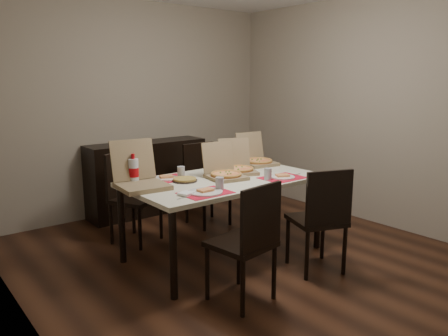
# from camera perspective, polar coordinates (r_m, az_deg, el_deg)

# --- Properties ---
(ground) EXTENTS (3.80, 4.00, 0.02)m
(ground) POSITION_cam_1_polar(r_m,az_deg,el_deg) (4.27, 2.06, -11.47)
(ground) COLOR #3D2012
(ground) RESTS_ON ground
(room_walls) EXTENTS (3.84, 4.02, 2.62)m
(room_walls) POSITION_cam_1_polar(r_m,az_deg,el_deg) (4.27, -1.64, 12.55)
(room_walls) COLOR gray
(room_walls) RESTS_ON ground
(sideboard) EXTENTS (1.50, 0.40, 0.90)m
(sideboard) POSITION_cam_1_polar(r_m,az_deg,el_deg) (5.54, -9.96, -1.24)
(sideboard) COLOR black
(sideboard) RESTS_ON ground
(dining_table) EXTENTS (1.80, 1.00, 0.75)m
(dining_table) POSITION_cam_1_polar(r_m,az_deg,el_deg) (4.08, 0.00, -2.29)
(dining_table) COLOR beige
(dining_table) RESTS_ON ground
(chair_near_left) EXTENTS (0.47, 0.47, 0.93)m
(chair_near_left) POSITION_cam_1_polar(r_m,az_deg,el_deg) (3.25, 3.21, -9.15)
(chair_near_left) COLOR black
(chair_near_left) RESTS_ON ground
(chair_near_right) EXTENTS (0.54, 0.54, 0.93)m
(chair_near_right) POSITION_cam_1_polar(r_m,az_deg,el_deg) (3.84, 12.55, -6.13)
(chair_near_right) COLOR black
(chair_near_right) RESTS_ON ground
(chair_far_left) EXTENTS (0.56, 0.56, 0.93)m
(chair_far_left) POSITION_cam_1_polar(r_m,az_deg,el_deg) (4.59, -12.22, -3.19)
(chair_far_left) COLOR black
(chair_far_left) RESTS_ON ground
(chair_far_right) EXTENTS (0.43, 0.43, 0.93)m
(chair_far_right) POSITION_cam_1_polar(r_m,az_deg,el_deg) (5.07, -2.57, -1.56)
(chair_far_right) COLOR black
(chair_far_right) RESTS_ON ground
(setting_near_left) EXTENTS (0.49, 0.30, 0.11)m
(setting_near_left) POSITION_cam_1_polar(r_m,az_deg,el_deg) (3.56, -2.25, -2.92)
(setting_near_left) COLOR red
(setting_near_left) RESTS_ON dining_table
(setting_near_right) EXTENTS (0.47, 0.30, 0.11)m
(setting_near_right) POSITION_cam_1_polar(r_m,az_deg,el_deg) (4.09, 7.12, -1.07)
(setting_near_right) COLOR red
(setting_near_right) RESTS_ON dining_table
(setting_far_left) EXTENTS (0.48, 0.30, 0.11)m
(setting_far_left) POSITION_cam_1_polar(r_m,az_deg,el_deg) (4.07, -7.26, -1.14)
(setting_far_left) COLOR red
(setting_far_left) RESTS_ON dining_table
(setting_far_right) EXTENTS (0.48, 0.30, 0.11)m
(setting_far_right) POSITION_cam_1_polar(r_m,az_deg,el_deg) (4.54, 1.21, 0.28)
(setting_far_right) COLOR red
(setting_far_right) RESTS_ON dining_table
(napkin_loose) EXTENTS (0.16, 0.16, 0.02)m
(napkin_loose) POSITION_cam_1_polar(r_m,az_deg,el_deg) (4.13, 0.83, -1.05)
(napkin_loose) COLOR white
(napkin_loose) RESTS_ON dining_table
(pizza_box_center) EXTENTS (0.38, 0.41, 0.33)m
(pizza_box_center) POSITION_cam_1_polar(r_m,az_deg,el_deg) (4.06, 0.07, -0.61)
(pizza_box_center) COLOR olive
(pizza_box_center) RESTS_ON dining_table
(pizza_box_right) EXTENTS (0.38, 0.41, 0.34)m
(pizza_box_right) POSITION_cam_1_polar(r_m,az_deg,el_deg) (4.73, 4.29, 1.10)
(pizza_box_right) COLOR olive
(pizza_box_right) RESTS_ON dining_table
(pizza_box_left) EXTENTS (0.43, 0.47, 0.39)m
(pizza_box_left) POSITION_cam_1_polar(r_m,az_deg,el_deg) (3.78, -10.86, -1.59)
(pizza_box_left) COLOR olive
(pizza_box_left) RESTS_ON dining_table
(pizza_box_extra) EXTENTS (0.44, 0.46, 0.33)m
(pizza_box_extra) POSITION_cam_1_polar(r_m,az_deg,el_deg) (4.31, 1.82, 0.09)
(pizza_box_extra) COLOR olive
(pizza_box_extra) RESTS_ON dining_table
(faina_plate) EXTENTS (0.23, 0.23, 0.03)m
(faina_plate) POSITION_cam_1_polar(r_m,az_deg,el_deg) (3.96, -5.15, -1.55)
(faina_plate) COLOR black
(faina_plate) RESTS_ON dining_table
(dip_bowl) EXTENTS (0.15, 0.15, 0.03)m
(dip_bowl) POSITION_cam_1_polar(r_m,az_deg,el_deg) (4.27, -0.99, -0.56)
(dip_bowl) COLOR white
(dip_bowl) RESTS_ON dining_table
(soda_bottle) EXTENTS (0.09, 0.09, 0.27)m
(soda_bottle) POSITION_cam_1_polar(r_m,az_deg,el_deg) (3.89, -11.73, -0.46)
(soda_bottle) COLOR silver
(soda_bottle) RESTS_ON dining_table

